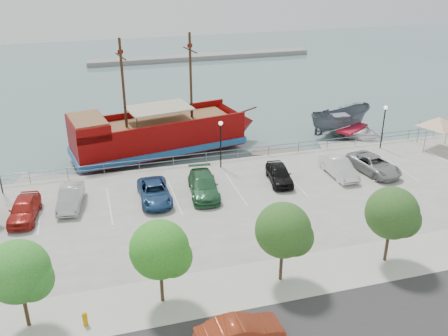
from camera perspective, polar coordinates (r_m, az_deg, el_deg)
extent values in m
plane|color=#4D6966|center=(39.02, 2.23, -5.02)|extent=(160.00, 160.00, 0.00)
cube|color=#B7B09C|center=(30.66, 8.21, -12.16)|extent=(100.00, 4.00, 0.05)
cylinder|color=slate|center=(44.89, -0.82, 1.86)|extent=(50.00, 0.06, 0.06)
cylinder|color=slate|center=(45.04, -0.82, 1.39)|extent=(50.00, 0.06, 0.06)
cube|color=gray|center=(91.61, -2.63, 12.57)|extent=(40.00, 3.00, 0.80)
cube|color=#740404|center=(48.98, -7.49, 3.60)|extent=(16.93, 7.93, 2.65)
cube|color=#1D518D|center=(49.29, -7.44, 2.66)|extent=(17.28, 8.29, 0.61)
cone|color=#740404|center=(52.33, 1.81, 5.18)|extent=(4.08, 5.39, 4.88)
cube|color=#740404|center=(46.74, -15.30, 4.56)|extent=(3.92, 5.55, 1.42)
cube|color=brown|center=(46.50, -15.41, 5.44)|extent=(3.64, 5.12, 0.12)
cube|color=brown|center=(48.67, -7.02, 5.21)|extent=(13.82, 6.78, 0.15)
cube|color=#740404|center=(50.62, -8.53, 6.25)|extent=(16.05, 3.13, 0.71)
cube|color=#740404|center=(46.23, -6.59, 4.59)|extent=(16.05, 3.13, 0.71)
cylinder|color=#382111|center=(48.54, -3.83, 10.37)|extent=(0.28, 0.28, 8.34)
cylinder|color=#382111|center=(46.48, -11.45, 9.31)|extent=(0.28, 0.28, 8.34)
cylinder|color=#382111|center=(47.98, -3.91, 13.32)|extent=(0.69, 3.03, 0.14)
cylinder|color=#382111|center=(45.91, -11.72, 12.37)|extent=(0.69, 3.03, 0.14)
cube|color=tan|center=(48.11, -7.45, 6.82)|extent=(6.50, 4.86, 0.12)
cylinder|color=#382111|center=(52.27, 2.52, 6.56)|extent=(2.52, 0.62, 0.60)
imported|color=#4B525B|center=(55.48, 13.09, 5.12)|extent=(7.69, 3.81, 2.85)
imported|color=white|center=(55.02, 14.39, 4.01)|extent=(7.59, 8.17, 1.38)
cube|color=gray|center=(45.64, -18.37, -1.46)|extent=(7.35, 4.17, 0.40)
cube|color=#69655A|center=(49.30, 7.80, 1.58)|extent=(8.05, 5.09, 0.45)
cube|color=gray|center=(52.37, 14.83, 2.35)|extent=(7.67, 3.87, 0.42)
cylinder|color=slate|center=(52.85, 21.35, 3.90)|extent=(0.09, 0.09, 2.27)
cylinder|color=slate|center=(53.57, 24.12, 3.69)|extent=(0.09, 0.09, 2.27)
cylinder|color=slate|center=(50.41, 21.98, 2.84)|extent=(0.09, 0.09, 2.27)
pyramid|color=silver|center=(51.36, 23.45, 5.36)|extent=(5.70, 5.70, 0.93)
imported|color=#9C341A|center=(25.70, 1.86, -18.29)|extent=(4.49, 1.75, 1.46)
cylinder|color=#C98800|center=(27.89, -15.57, -16.41)|extent=(0.26, 0.26, 0.65)
sphere|color=#C98800|center=(27.67, -15.66, -15.87)|extent=(0.28, 0.28, 0.28)
cylinder|color=black|center=(43.33, -0.38, 2.51)|extent=(0.12, 0.12, 4.00)
sphere|color=#FFF2CC|center=(42.59, -0.38, 5.14)|extent=(0.36, 0.36, 0.36)
cylinder|color=black|center=(49.81, 17.69, 4.30)|extent=(0.12, 0.12, 4.00)
sphere|color=#FFF2CC|center=(49.17, 18.00, 6.59)|extent=(0.36, 0.36, 0.36)
cylinder|color=#473321|center=(28.31, -21.72, -14.70)|extent=(0.20, 0.20, 2.20)
sphere|color=#2F7525|center=(26.99, -22.48, -10.87)|extent=(3.20, 3.20, 3.20)
sphere|color=#2F7525|center=(26.88, -21.10, -11.82)|extent=(2.20, 2.20, 2.20)
cylinder|color=#473321|center=(28.15, -7.14, -13.11)|extent=(0.20, 0.20, 2.20)
sphere|color=#2E781F|center=(26.82, -7.39, -9.20)|extent=(3.20, 3.20, 3.20)
sphere|color=#2E781F|center=(26.86, -5.96, -10.08)|extent=(2.20, 2.20, 2.20)
cylinder|color=#473321|center=(29.69, 6.54, -10.84)|extent=(0.20, 0.20, 2.20)
sphere|color=#2A511C|center=(28.43, 6.76, -7.05)|extent=(3.20, 3.20, 3.20)
sphere|color=#2A511C|center=(28.62, 8.07, -7.84)|extent=(2.20, 2.20, 2.20)
cylinder|color=#473321|center=(32.68, 18.11, -8.42)|extent=(0.20, 0.20, 2.20)
sphere|color=#2A4C1D|center=(31.55, 18.64, -4.89)|extent=(3.20, 3.20, 3.20)
sphere|color=#2A4C1D|center=(31.85, 19.74, -5.59)|extent=(2.20, 2.20, 2.20)
imported|color=#A71F18|center=(38.52, -21.88, -4.34)|extent=(2.42, 4.73, 1.54)
imported|color=#A8A8A8|center=(39.10, -17.14, -3.24)|extent=(2.20, 4.61, 1.46)
imported|color=navy|center=(38.58, -7.95, -2.76)|extent=(2.37, 5.00, 1.38)
imported|color=#2A6038|center=(39.12, -2.36, -2.00)|extent=(2.74, 5.52, 1.54)
imported|color=black|center=(41.37, 6.34, -0.66)|extent=(2.35, 4.50, 1.46)
imported|color=silver|center=(43.32, 13.02, 0.06)|extent=(1.65, 4.59, 1.50)
imported|color=gray|center=(44.74, 16.74, 0.39)|extent=(3.37, 5.61, 1.46)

